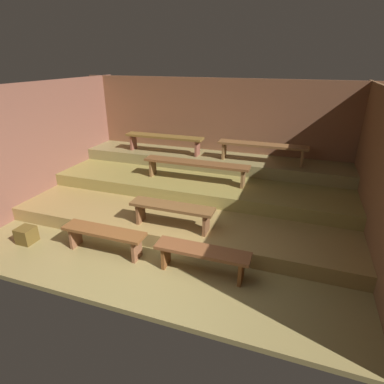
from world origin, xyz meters
TOP-DOWN VIEW (x-y plane):
  - ground at (0.00, 2.19)m, footprint 7.01×5.18m
  - wall_back at (0.00, 4.41)m, footprint 7.01×0.06m
  - wall_left at (-3.14, 2.19)m, footprint 0.06×5.18m
  - wall_right at (3.14, 2.19)m, footprint 0.06×5.18m
  - platform_lower at (0.00, 2.67)m, footprint 6.21×3.42m
  - platform_middle at (0.00, 3.29)m, footprint 6.21×2.18m
  - platform_upper at (0.00, 3.90)m, footprint 6.21×0.97m
  - bench_floor_left at (-0.81, 0.61)m, footprint 1.38×0.32m
  - bench_floor_right at (0.81, 0.61)m, footprint 1.38×0.32m
  - bench_lower_center at (0.07, 1.31)m, footprint 1.42×0.32m
  - bench_middle_center at (-0.04, 2.87)m, footprint 2.22×0.32m
  - bench_upper_left at (-1.16, 3.79)m, footprint 1.92×0.32m
  - bench_upper_right at (1.16, 3.79)m, footprint 1.92×0.32m
  - wooden_crate_floor at (-2.25, 0.43)m, footprint 0.27×0.27m

SIDE VIEW (x-z plane):
  - ground at x=0.00m, z-range -0.08..0.00m
  - platform_lower at x=0.00m, z-range 0.00..0.26m
  - wooden_crate_floor at x=-2.25m, z-range 0.00..0.27m
  - bench_floor_left at x=-0.81m, z-range 0.12..0.53m
  - bench_floor_right at x=0.81m, z-range 0.12..0.53m
  - platform_middle at x=0.00m, z-range 0.26..0.51m
  - bench_lower_center at x=0.07m, z-range 0.38..0.79m
  - platform_upper at x=0.00m, z-range 0.51..0.77m
  - bench_middle_center at x=-0.04m, z-range 0.65..1.06m
  - bench_upper_left at x=-1.16m, z-range 0.90..1.31m
  - bench_upper_right at x=1.16m, z-range 0.90..1.31m
  - wall_back at x=0.00m, z-range 0.00..2.47m
  - wall_left at x=-3.14m, z-range 0.00..2.47m
  - wall_right at x=3.14m, z-range 0.00..2.47m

